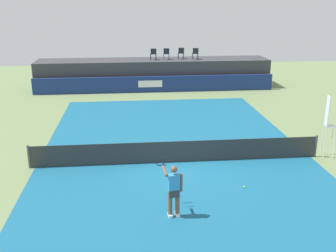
{
  "coord_description": "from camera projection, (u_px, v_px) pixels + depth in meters",
  "views": [
    {
      "loc": [
        -1.99,
        -15.75,
        6.76
      ],
      "look_at": [
        -0.2,
        2.0,
        1.0
      ],
      "focal_mm": 42.47,
      "sensor_mm": 36.0,
      "label": 1
    }
  ],
  "objects": [
    {
      "name": "ground_plane",
      "position": [
        170.0,
        139.0,
        20.02
      ],
      "size": [
        48.0,
        48.0,
        0.0
      ],
      "primitive_type": "plane",
      "color": "#6B7F51"
    },
    {
      "name": "court_inner",
      "position": [
        177.0,
        162.0,
        17.18
      ],
      "size": [
        12.0,
        22.0,
        0.0
      ],
      "primitive_type": "cube",
      "color": "#16597A",
      "rests_on": "ground"
    },
    {
      "name": "sponsor_wall",
      "position": [
        155.0,
        84.0,
        29.78
      ],
      "size": [
        18.0,
        0.22,
        1.2
      ],
      "color": "navy",
      "rests_on": "ground"
    },
    {
      "name": "spectator_platform",
      "position": [
        154.0,
        73.0,
        31.33
      ],
      "size": [
        18.0,
        2.8,
        2.2
      ],
      "primitive_type": "cube",
      "color": "#38383D",
      "rests_on": "ground"
    },
    {
      "name": "spectator_chair_far_left",
      "position": [
        153.0,
        54.0,
        30.54
      ],
      "size": [
        0.45,
        0.45,
        0.89
      ],
      "color": "#1E232D",
      "rests_on": "spectator_platform"
    },
    {
      "name": "spectator_chair_left",
      "position": [
        166.0,
        53.0,
        30.69
      ],
      "size": [
        0.47,
        0.47,
        0.89
      ],
      "color": "#1E232D",
      "rests_on": "spectator_platform"
    },
    {
      "name": "spectator_chair_center",
      "position": [
        181.0,
        53.0,
        31.03
      ],
      "size": [
        0.44,
        0.44,
        0.89
      ],
      "color": "#1E232D",
      "rests_on": "spectator_platform"
    },
    {
      "name": "spectator_chair_right",
      "position": [
        195.0,
        53.0,
        30.85
      ],
      "size": [
        0.45,
        0.45,
        0.89
      ],
      "color": "#1E232D",
      "rests_on": "spectator_platform"
    },
    {
      "name": "umpire_chair",
      "position": [
        328.0,
        122.0,
        17.35
      ],
      "size": [
        0.52,
        0.52,
        2.76
      ],
      "color": "white",
      "rests_on": "ground"
    },
    {
      "name": "tennis_net",
      "position": [
        177.0,
        152.0,
        17.03
      ],
      "size": [
        12.4,
        0.02,
        0.95
      ],
      "primitive_type": "cube",
      "color": "#2D2D2D",
      "rests_on": "ground"
    },
    {
      "name": "net_post_near",
      "position": [
        29.0,
        157.0,
        16.43
      ],
      "size": [
        0.1,
        0.1,
        1.0
      ],
      "primitive_type": "cylinder",
      "color": "#4C4C51",
      "rests_on": "ground"
    },
    {
      "name": "net_post_far",
      "position": [
        316.0,
        146.0,
        17.62
      ],
      "size": [
        0.1,
        0.1,
        1.0
      ],
      "primitive_type": "cylinder",
      "color": "#4C4C51",
      "rests_on": "ground"
    },
    {
      "name": "tennis_player",
      "position": [
        173.0,
        189.0,
        12.64
      ],
      "size": [
        0.79,
        1.12,
        1.77
      ],
      "color": "white",
      "rests_on": "court_inner"
    },
    {
      "name": "tennis_ball",
      "position": [
        244.0,
        187.0,
        14.82
      ],
      "size": [
        0.07,
        0.07,
        0.07
      ],
      "primitive_type": "sphere",
      "color": "#D8EA33",
      "rests_on": "court_inner"
    }
  ]
}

